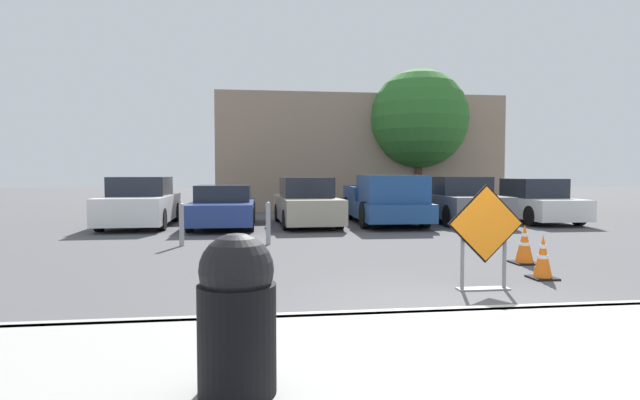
# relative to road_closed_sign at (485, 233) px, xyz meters

# --- Properties ---
(ground_plane) EXTENTS (96.00, 96.00, 0.00)m
(ground_plane) POSITION_rel_road_closed_sign_xyz_m (-0.92, 8.62, -0.82)
(ground_plane) COLOR #4C4C4F
(sidewalk_strip) EXTENTS (21.66, 2.45, 0.14)m
(sidewalk_strip) POSITION_rel_road_closed_sign_xyz_m (-0.92, -2.61, -0.75)
(sidewalk_strip) COLOR #999993
(sidewalk_strip) RESTS_ON ground_plane
(curb_lip) EXTENTS (21.66, 0.20, 0.14)m
(curb_lip) POSITION_rel_road_closed_sign_xyz_m (-0.92, -1.38, -0.75)
(curb_lip) COLOR #999993
(curb_lip) RESTS_ON ground_plane
(road_closed_sign) EXTENTS (1.11, 0.20, 1.51)m
(road_closed_sign) POSITION_rel_road_closed_sign_xyz_m (0.00, 0.00, 0.00)
(road_closed_sign) COLOR black
(road_closed_sign) RESTS_ON ground_plane
(traffic_cone_nearest) EXTENTS (0.39, 0.39, 0.70)m
(traffic_cone_nearest) POSITION_rel_road_closed_sign_xyz_m (1.26, 0.62, -0.48)
(traffic_cone_nearest) COLOR black
(traffic_cone_nearest) RESTS_ON ground_plane
(traffic_cone_second) EXTENTS (0.45, 0.45, 0.73)m
(traffic_cone_second) POSITION_rel_road_closed_sign_xyz_m (1.69, 1.93, -0.47)
(traffic_cone_second) COLOR black
(traffic_cone_second) RESTS_ON ground_plane
(parked_car_nearest) EXTENTS (2.02, 4.56, 1.57)m
(parked_car_nearest) POSITION_rel_road_closed_sign_xyz_m (-6.86, 9.73, -0.10)
(parked_car_nearest) COLOR white
(parked_car_nearest) RESTS_ON ground_plane
(parked_car_second) EXTENTS (1.94, 4.47, 1.31)m
(parked_car_second) POSITION_rel_road_closed_sign_xyz_m (-4.23, 9.20, -0.20)
(parked_car_second) COLOR navy
(parked_car_second) RESTS_ON ground_plane
(parked_car_third) EXTENTS (1.96, 4.52, 1.54)m
(parked_car_third) POSITION_rel_road_closed_sign_xyz_m (-1.61, 9.41, -0.12)
(parked_car_third) COLOR #A39984
(parked_car_third) RESTS_ON ground_plane
(pickup_truck) EXTENTS (2.20, 5.41, 1.63)m
(pickup_truck) POSITION_rel_road_closed_sign_xyz_m (1.01, 9.36, -0.08)
(pickup_truck) COLOR navy
(pickup_truck) RESTS_ON ground_plane
(parked_car_fourth) EXTENTS (2.02, 4.58, 1.56)m
(parked_car_fourth) POSITION_rel_road_closed_sign_xyz_m (3.65, 9.63, -0.10)
(parked_car_fourth) COLOR slate
(parked_car_fourth) RESTS_ON ground_plane
(parked_car_fifth) EXTENTS (1.88, 4.07, 1.50)m
(parked_car_fifth) POSITION_rel_road_closed_sign_xyz_m (6.28, 9.41, -0.14)
(parked_car_fifth) COLOR white
(parked_car_fifth) RESTS_ON ground_plane
(trash_bin) EXTENTS (0.54, 0.54, 1.11)m
(trash_bin) POSITION_rel_road_closed_sign_xyz_m (-3.35, -3.26, -0.12)
(trash_bin) COLOR black
(trash_bin) RESTS_ON sidewalk_strip
(bollard_nearest) EXTENTS (0.12, 0.12, 1.00)m
(bollard_nearest) POSITION_rel_road_closed_sign_xyz_m (-2.94, 5.03, -0.29)
(bollard_nearest) COLOR gray
(bollard_nearest) RESTS_ON ground_plane
(bollard_second) EXTENTS (0.12, 0.12, 0.99)m
(bollard_second) POSITION_rel_road_closed_sign_xyz_m (-4.92, 5.03, -0.30)
(bollard_second) COLOR gray
(bollard_second) RESTS_ON ground_plane
(building_facade_backdrop) EXTENTS (13.15, 5.00, 5.27)m
(building_facade_backdrop) POSITION_rel_road_closed_sign_xyz_m (1.60, 17.64, 1.81)
(building_facade_backdrop) COLOR gray
(building_facade_backdrop) RESTS_ON ground_plane
(street_tree_behind_lot) EXTENTS (4.39, 4.39, 6.33)m
(street_tree_behind_lot) POSITION_rel_road_closed_sign_xyz_m (4.03, 15.06, 3.30)
(street_tree_behind_lot) COLOR #513823
(street_tree_behind_lot) RESTS_ON ground_plane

